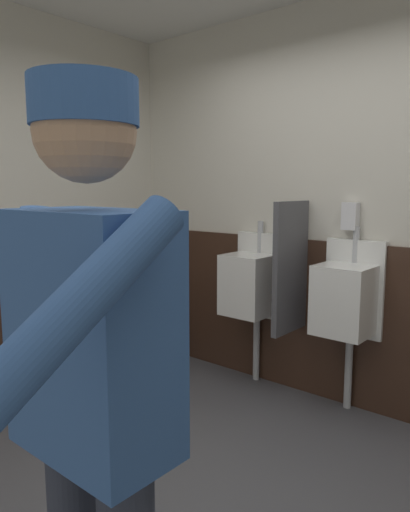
{
  "coord_description": "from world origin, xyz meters",
  "views": [
    {
      "loc": [
        1.23,
        -1.47,
        1.49
      ],
      "look_at": [
        0.15,
        -0.2,
        1.25
      ],
      "focal_mm": 33.46,
      "sensor_mm": 36.0,
      "label": 1
    }
  ],
  "objects_px": {
    "soap_dispenser": "(350,216)",
    "urinal_left": "(251,284)",
    "urinal_middle": "(346,299)",
    "person": "(91,376)",
    "trash_bin": "(122,337)"
  },
  "relations": [
    {
      "from": "trash_bin",
      "to": "soap_dispenser",
      "type": "distance_m",
      "value": 1.99
    },
    {
      "from": "urinal_left",
      "to": "trash_bin",
      "type": "xyz_separation_m",
      "value": [
        -0.9,
        -0.5,
        -0.48
      ]
    },
    {
      "from": "urinal_middle",
      "to": "soap_dispenser",
      "type": "bearing_deg",
      "value": 111.47
    },
    {
      "from": "person",
      "to": "soap_dispenser",
      "type": "xyz_separation_m",
      "value": [
        -0.37,
        2.34,
        0.27
      ]
    },
    {
      "from": "soap_dispenser",
      "to": "trash_bin",
      "type": "bearing_deg",
      "value": -159.01
    },
    {
      "from": "soap_dispenser",
      "to": "person",
      "type": "bearing_deg",
      "value": -81.13
    },
    {
      "from": "urinal_middle",
      "to": "soap_dispenser",
      "type": "height_order",
      "value": "soap_dispenser"
    },
    {
      "from": "urinal_left",
      "to": "soap_dispenser",
      "type": "distance_m",
      "value": 0.89
    },
    {
      "from": "urinal_middle",
      "to": "trash_bin",
      "type": "distance_m",
      "value": 1.79
    },
    {
      "from": "urinal_left",
      "to": "urinal_middle",
      "type": "distance_m",
      "value": 0.75
    },
    {
      "from": "soap_dispenser",
      "to": "urinal_middle",
      "type": "bearing_deg",
      "value": -68.53
    },
    {
      "from": "urinal_left",
      "to": "soap_dispenser",
      "type": "bearing_deg",
      "value": 9.64
    },
    {
      "from": "person",
      "to": "urinal_left",
      "type": "bearing_deg",
      "value": 115.68
    },
    {
      "from": "urinal_middle",
      "to": "person",
      "type": "bearing_deg",
      "value": -81.85
    },
    {
      "from": "soap_dispenser",
      "to": "urinal_left",
      "type": "bearing_deg",
      "value": -170.36
    }
  ]
}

